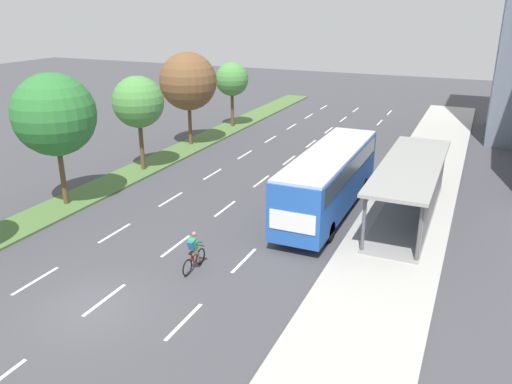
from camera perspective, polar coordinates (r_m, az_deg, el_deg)
name	(u,v)px	position (r m, az deg, el deg)	size (l,w,h in m)	color
ground_plane	(92,309)	(20.26, -17.79, -12.33)	(140.00, 140.00, 0.00)	#424247
median_strip	(184,149)	(39.64, -8.04, 4.71)	(2.60, 52.00, 0.12)	#4C7038
sidewalk_right	(422,179)	(34.12, 17.96, 1.34)	(4.50, 52.00, 0.15)	#ADAAA3
lane_divider_left	(230,164)	(35.92, -2.95, 3.15)	(0.14, 47.51, 0.01)	white
lane_divider_center	(276,170)	(34.55, 2.25, 2.46)	(0.14, 47.51, 0.01)	white
lane_divider_right	(326,177)	(33.49, 7.82, 1.69)	(0.14, 47.51, 0.01)	white
bus_shelter	(415,185)	(27.27, 17.25, 0.70)	(2.90, 10.97, 2.86)	gray
bus	(329,175)	(27.20, 8.14, 1.83)	(2.54, 11.29, 3.37)	#2356B2
cyclist	(194,253)	(21.70, -6.95, -6.72)	(0.46, 1.82, 1.71)	black
median_tree_second	(54,115)	(29.03, -21.52, 7.99)	(4.34, 4.34, 7.15)	brown
median_tree_third	(138,102)	(34.12, -12.97, 9.71)	(3.31, 3.31, 6.16)	brown
median_tree_fourth	(188,81)	(39.97, -7.56, 12.09)	(4.35, 4.35, 7.05)	brown
median_tree_fifth	(232,79)	(45.96, -2.70, 12.40)	(2.91, 2.91, 5.64)	brown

